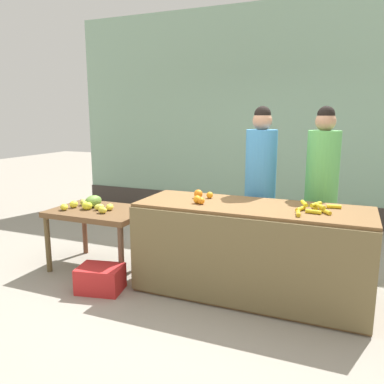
{
  "coord_description": "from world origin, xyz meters",
  "views": [
    {
      "loc": [
        1.34,
        -3.55,
        1.75
      ],
      "look_at": [
        -0.19,
        0.15,
        0.96
      ],
      "focal_mm": 36.05,
      "sensor_mm": 36.0,
      "label": 1
    }
  ],
  "objects_px": {
    "produce_crate": "(100,279)",
    "vendor_woman_green_shirt": "(321,193)",
    "produce_sack": "(187,234)",
    "vendor_woman_blue_shirt": "(260,190)"
  },
  "relations": [
    {
      "from": "vendor_woman_green_shirt",
      "to": "produce_sack",
      "type": "distance_m",
      "value": 1.69
    },
    {
      "from": "vendor_woman_green_shirt",
      "to": "produce_sack",
      "type": "height_order",
      "value": "vendor_woman_green_shirt"
    },
    {
      "from": "vendor_woman_blue_shirt",
      "to": "produce_crate",
      "type": "bearing_deg",
      "value": -139.3
    },
    {
      "from": "vendor_woman_blue_shirt",
      "to": "vendor_woman_green_shirt",
      "type": "distance_m",
      "value": 0.65
    },
    {
      "from": "vendor_woman_green_shirt",
      "to": "produce_crate",
      "type": "distance_m",
      "value": 2.48
    },
    {
      "from": "produce_sack",
      "to": "produce_crate",
      "type": "bearing_deg",
      "value": -109.13
    },
    {
      "from": "produce_sack",
      "to": "vendor_woman_green_shirt",
      "type": "bearing_deg",
      "value": 0.04
    },
    {
      "from": "vendor_woman_blue_shirt",
      "to": "vendor_woman_green_shirt",
      "type": "xyz_separation_m",
      "value": [
        0.64,
        0.08,
        -0.0
      ]
    },
    {
      "from": "vendor_woman_blue_shirt",
      "to": "produce_sack",
      "type": "distance_m",
      "value": 1.13
    },
    {
      "from": "produce_crate",
      "to": "vendor_woman_green_shirt",
      "type": "bearing_deg",
      "value": 31.89
    }
  ]
}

